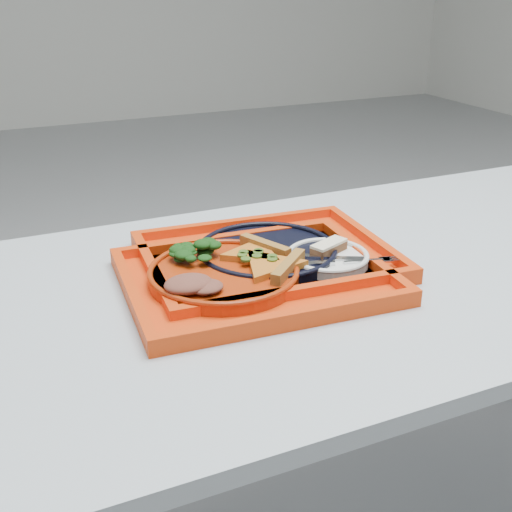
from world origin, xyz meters
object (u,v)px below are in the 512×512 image
object	(u,v)px
tray_main	(255,280)
tray_far	(267,260)
navy_plate	(267,254)
dessert_bar	(329,247)
dinner_plate	(224,276)

from	to	relation	value
tray_main	tray_far	bearing A→B (deg)	55.18
tray_main	navy_plate	xyz separation A→B (m)	(0.05, 0.07, 0.01)
tray_far	tray_main	bearing A→B (deg)	-124.41
tray_far	dessert_bar	size ratio (longest dim) A/B	5.57
tray_main	tray_far	xyz separation A→B (m)	(0.05, 0.07, 0.00)
navy_plate	tray_main	bearing A→B (deg)	-128.56
navy_plate	dessert_bar	world-z (taller)	dessert_bar
tray_main	dinner_plate	xyz separation A→B (m)	(-0.05, 0.01, 0.02)
dessert_bar	tray_far	bearing A→B (deg)	129.31
tray_main	navy_plate	distance (m)	0.09
tray_far	navy_plate	bearing A→B (deg)	-85.85
dinner_plate	dessert_bar	xyz separation A→B (m)	(0.21, 0.00, 0.02)
dinner_plate	navy_plate	bearing A→B (deg)	28.19
tray_main	navy_plate	world-z (taller)	navy_plate
tray_far	dinner_plate	bearing A→B (deg)	-147.66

